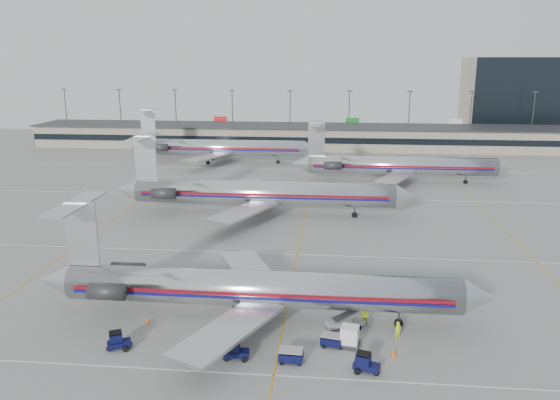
# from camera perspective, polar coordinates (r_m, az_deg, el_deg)

# --- Properties ---
(ground) EXTENTS (260.00, 260.00, 0.00)m
(ground) POSITION_cam_1_polar(r_m,az_deg,el_deg) (61.89, 1.15, -8.91)
(ground) COLOR gray
(ground) RESTS_ON ground
(apron_markings) EXTENTS (160.00, 0.15, 0.02)m
(apron_markings) POSITION_cam_1_polar(r_m,az_deg,el_deg) (71.14, 1.78, -5.70)
(apron_markings) COLOR silver
(apron_markings) RESTS_ON ground
(terminal) EXTENTS (162.00, 17.00, 6.25)m
(terminal) POSITION_cam_1_polar(r_m,az_deg,el_deg) (156.11, 3.96, 6.64)
(terminal) COLOR gray
(terminal) RESTS_ON ground
(light_mast_row) EXTENTS (163.60, 0.40, 15.28)m
(light_mast_row) POSITION_cam_1_polar(r_m,az_deg,el_deg) (169.41, 4.14, 9.11)
(light_mast_row) COLOR #38383D
(light_mast_row) RESTS_ON ground
(distant_building) EXTENTS (30.00, 20.00, 25.00)m
(distant_building) POSITION_cam_1_polar(r_m,az_deg,el_deg) (193.79, 23.23, 9.84)
(distant_building) COLOR tan
(distant_building) RESTS_ON ground
(jet_foreground) EXTENTS (44.06, 25.94, 11.53)m
(jet_foreground) POSITION_cam_1_polar(r_m,az_deg,el_deg) (53.04, -3.04, -9.14)
(jet_foreground) COLOR silver
(jet_foreground) RESTS_ON ground
(jet_second_row) EXTENTS (48.75, 28.71, 12.76)m
(jet_second_row) POSITION_cam_1_polar(r_m,az_deg,el_deg) (87.91, -2.35, 0.78)
(jet_second_row) COLOR silver
(jet_second_row) RESTS_ON ground
(jet_third_row) EXTENTS (44.57, 27.42, 12.19)m
(jet_third_row) POSITION_cam_1_polar(r_m,az_deg,el_deg) (113.83, 12.10, 3.57)
(jet_third_row) COLOR silver
(jet_third_row) RESTS_ON ground
(jet_back_row) EXTENTS (46.69, 28.72, 12.77)m
(jet_back_row) POSITION_cam_1_polar(r_m,az_deg,el_deg) (133.79, -6.46, 5.49)
(jet_back_row) COLOR silver
(jet_back_row) RESTS_ON ground
(tug_left) EXTENTS (2.25, 1.77, 1.63)m
(tug_left) POSITION_cam_1_polar(r_m,az_deg,el_deg) (51.19, -16.60, -13.95)
(tug_left) COLOR black
(tug_left) RESTS_ON ground
(tug_center) EXTENTS (2.17, 1.17, 1.72)m
(tug_center) POSITION_cam_1_polar(r_m,az_deg,el_deg) (47.91, -4.75, -15.38)
(tug_center) COLOR black
(tug_center) RESTS_ON ground
(tug_right) EXTENTS (2.31, 1.64, 1.70)m
(tug_right) POSITION_cam_1_polar(r_m,az_deg,el_deg) (46.55, 8.88, -16.50)
(tug_right) COLOR black
(tug_right) RESTS_ON ground
(cart_inner) EXTENTS (2.07, 1.48, 1.13)m
(cart_inner) POSITION_cam_1_polar(r_m,az_deg,el_deg) (47.42, 1.16, -15.92)
(cart_inner) COLOR black
(cart_inner) RESTS_ON ground
(cart_outer) EXTENTS (2.06, 1.60, 1.05)m
(cart_outer) POSITION_cam_1_polar(r_m,az_deg,el_deg) (49.95, 5.41, -14.36)
(cart_outer) COLOR black
(cart_outer) RESTS_ON ground
(uld_container) EXTENTS (2.04, 1.80, 1.91)m
(uld_container) POSITION_cam_1_polar(r_m,az_deg,el_deg) (49.81, 7.28, -13.97)
(uld_container) COLOR #2D2D30
(uld_container) RESTS_ON ground
(belt_loader) EXTENTS (4.31, 2.57, 2.21)m
(belt_loader) POSITION_cam_1_polar(r_m,az_deg,el_deg) (53.18, 6.91, -12.46)
(belt_loader) COLOR #949494
(belt_loader) RESTS_ON ground
(ramp_worker_near) EXTENTS (0.74, 0.65, 1.69)m
(ramp_worker_near) POSITION_cam_1_polar(r_m,az_deg,el_deg) (51.76, 12.23, -13.18)
(ramp_worker_near) COLOR #CEEE16
(ramp_worker_near) RESTS_ON ground
(ramp_worker_far) EXTENTS (1.05, 0.99, 1.72)m
(ramp_worker_far) POSITION_cam_1_polar(r_m,az_deg,el_deg) (53.82, 8.89, -11.86)
(ramp_worker_far) COLOR #ABD113
(ramp_worker_far) RESTS_ON ground
(cone_right) EXTENTS (0.56, 0.56, 0.66)m
(cone_right) POSITION_cam_1_polar(r_m,az_deg,el_deg) (49.28, 11.81, -15.35)
(cone_right) COLOR #EA5607
(cone_right) RESTS_ON ground
(cone_left) EXTENTS (0.52, 0.52, 0.59)m
(cone_left) POSITION_cam_1_polar(r_m,az_deg,el_deg) (55.11, -13.68, -12.12)
(cone_left) COLOR #EA5607
(cone_left) RESTS_ON ground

